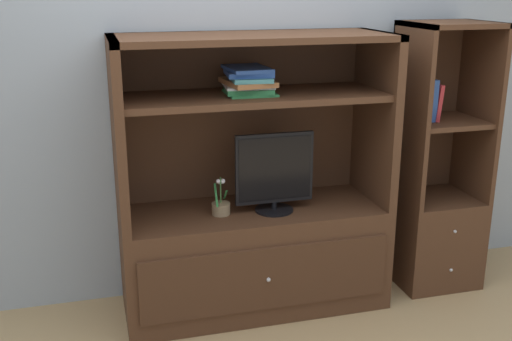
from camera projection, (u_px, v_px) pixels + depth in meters
The scene contains 8 objects.
ground_plane at pixel (272, 336), 3.45m from camera, with size 8.00×8.00×0.00m, color tan.
painted_rear_wall at pixel (239, 68), 3.73m from camera, with size 6.00×0.10×2.80m, color #9EA8B2.
media_console at pixel (253, 226), 3.67m from camera, with size 1.56×0.62×1.63m.
tv_monitor at pixel (274, 173), 3.53m from camera, with size 0.46×0.22×0.47m.
potted_plant at pixel (221, 207), 3.53m from camera, with size 0.11×0.12×0.22m.
magazine_stack at pixel (248, 81), 3.40m from camera, with size 0.29×0.35×0.15m.
bookshelf_tall at pixel (435, 202), 3.97m from camera, with size 0.51×0.48×1.68m.
upright_book_row at pixel (427, 103), 3.74m from camera, with size 0.14×0.18×0.26m.
Camera 1 is at (-0.89, -2.89, 1.91)m, focal length 43.20 mm.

